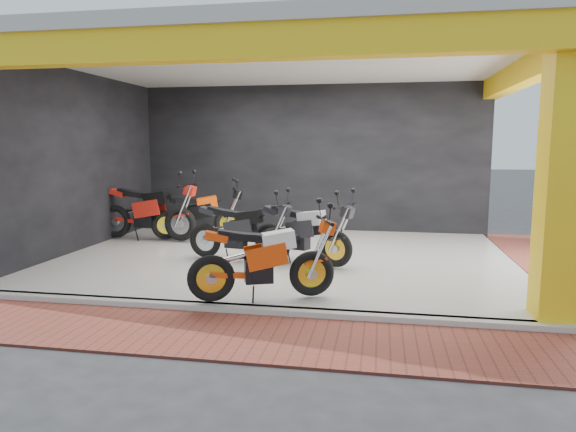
% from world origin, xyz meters
% --- Properties ---
extents(ground, '(80.00, 80.00, 0.00)m').
position_xyz_m(ground, '(0.00, 0.00, 0.00)').
color(ground, '#2D2D30').
rests_on(ground, ground).
extents(showroom_floor, '(8.00, 6.00, 0.10)m').
position_xyz_m(showroom_floor, '(0.00, 2.00, 0.05)').
color(showroom_floor, silver).
rests_on(showroom_floor, ground).
extents(showroom_ceiling, '(8.40, 6.40, 0.20)m').
position_xyz_m(showroom_ceiling, '(0.00, 2.00, 3.60)').
color(showroom_ceiling, beige).
rests_on(showroom_ceiling, corner_column).
extents(back_wall, '(8.20, 0.20, 3.50)m').
position_xyz_m(back_wall, '(0.00, 5.10, 1.75)').
color(back_wall, black).
rests_on(back_wall, ground).
extents(left_wall, '(0.20, 6.20, 3.50)m').
position_xyz_m(left_wall, '(-4.10, 2.00, 1.75)').
color(left_wall, black).
rests_on(left_wall, ground).
extents(corner_column, '(0.50, 0.50, 3.50)m').
position_xyz_m(corner_column, '(3.75, -0.75, 1.75)').
color(corner_column, yellow).
rests_on(corner_column, ground).
extents(header_beam_front, '(8.40, 0.30, 0.40)m').
position_xyz_m(header_beam_front, '(0.00, -1.00, 3.30)').
color(header_beam_front, yellow).
rests_on(header_beam_front, corner_column).
extents(header_beam_right, '(0.30, 6.40, 0.40)m').
position_xyz_m(header_beam_right, '(4.00, 2.00, 3.30)').
color(header_beam_right, yellow).
rests_on(header_beam_right, corner_column).
extents(floor_kerb, '(8.00, 0.20, 0.10)m').
position_xyz_m(floor_kerb, '(0.00, -1.02, 0.05)').
color(floor_kerb, silver).
rests_on(floor_kerb, ground).
extents(paver_front, '(9.00, 1.40, 0.03)m').
position_xyz_m(paver_front, '(0.00, -1.80, 0.01)').
color(paver_front, brown).
rests_on(paver_front, ground).
extents(paver_right, '(1.40, 7.00, 0.03)m').
position_xyz_m(paver_right, '(4.80, 2.00, 0.01)').
color(paver_right, brown).
rests_on(paver_right, ground).
extents(moto_hero, '(2.17, 1.44, 1.24)m').
position_xyz_m(moto_hero, '(0.82, -0.50, 0.72)').
color(moto_hero, '#E84109').
rests_on(moto_hero, showroom_floor).
extents(moto_row_a, '(2.19, 1.51, 1.25)m').
position_xyz_m(moto_row_a, '(0.98, 1.18, 0.73)').
color(moto_row_a, black).
rests_on(moto_row_a, showroom_floor).
extents(moto_row_b, '(2.12, 1.09, 1.23)m').
position_xyz_m(moto_row_b, '(-0.07, 1.28, 0.72)').
color(moto_row_b, black).
rests_on(moto_row_b, showroom_floor).
extents(moto_row_c, '(2.17, 1.49, 1.24)m').
position_xyz_m(moto_row_c, '(-1.55, 3.55, 0.72)').
color(moto_row_c, black).
rests_on(moto_row_c, showroom_floor).
extents(moto_row_d, '(2.41, 1.06, 1.43)m').
position_xyz_m(moto_row_d, '(-2.39, 2.90, 0.82)').
color(moto_row_d, red).
rests_on(moto_row_d, showroom_floor).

